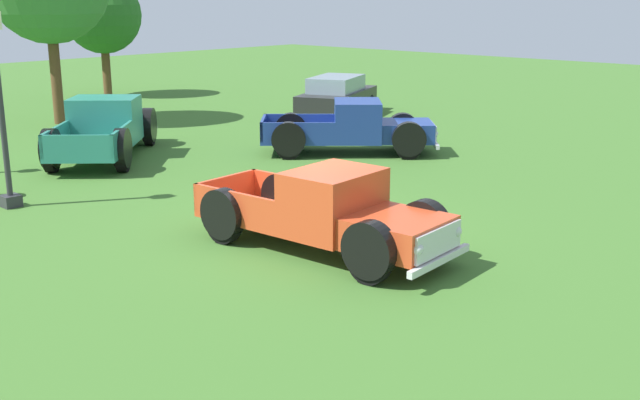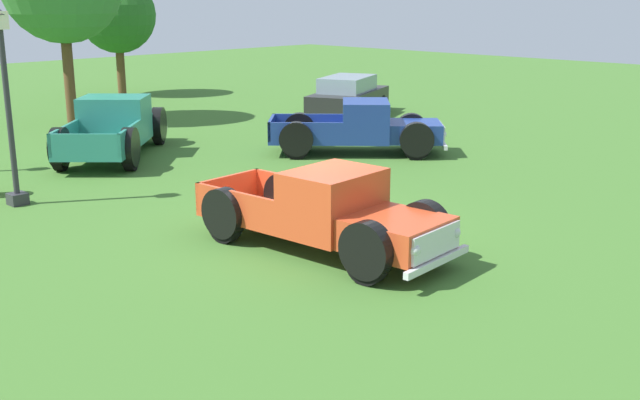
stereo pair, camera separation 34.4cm
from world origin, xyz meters
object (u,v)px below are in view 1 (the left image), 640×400
at_px(pickup_truck_behind_right, 359,128).
at_px(lamp_post_far, 1,105).
at_px(oak_tree_center, 103,15).
at_px(sedan_distant_a, 337,95).
at_px(pickup_truck_foreground, 336,215).
at_px(pickup_truck_behind_left, 107,128).

height_order(pickup_truck_behind_right, lamp_post_far, lamp_post_far).
bearing_deg(pickup_truck_behind_right, oak_tree_center, 82.03).
bearing_deg(oak_tree_center, sedan_distant_a, -77.22).
bearing_deg(lamp_post_far, pickup_truck_behind_right, -10.82).
relative_size(pickup_truck_foreground, pickup_truck_behind_right, 1.03).
bearing_deg(pickup_truck_behind_left, lamp_post_far, -143.94).
bearing_deg(sedan_distant_a, lamp_post_far, -166.88).
distance_m(pickup_truck_foreground, pickup_truck_behind_left, 10.47).
relative_size(sedan_distant_a, oak_tree_center, 0.91).
distance_m(pickup_truck_behind_left, lamp_post_far, 5.61).
relative_size(pickup_truck_behind_right, lamp_post_far, 1.16).
distance_m(pickup_truck_behind_left, sedan_distant_a, 9.74).
bearing_deg(oak_tree_center, pickup_truck_behind_left, -122.53).
height_order(pickup_truck_behind_left, sedan_distant_a, pickup_truck_behind_left).
bearing_deg(pickup_truck_foreground, oak_tree_center, 66.77).
relative_size(lamp_post_far, oak_tree_center, 0.80).
relative_size(pickup_truck_behind_left, sedan_distant_a, 1.09).
height_order(sedan_distant_a, oak_tree_center, oak_tree_center).
xyz_separation_m(pickup_truck_foreground, pickup_truck_behind_left, (2.05, 10.26, 0.07)).
bearing_deg(sedan_distant_a, pickup_truck_foreground, -138.71).
relative_size(pickup_truck_behind_left, lamp_post_far, 1.25).
xyz_separation_m(lamp_post_far, oak_tree_center, (11.60, 14.49, 1.32)).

